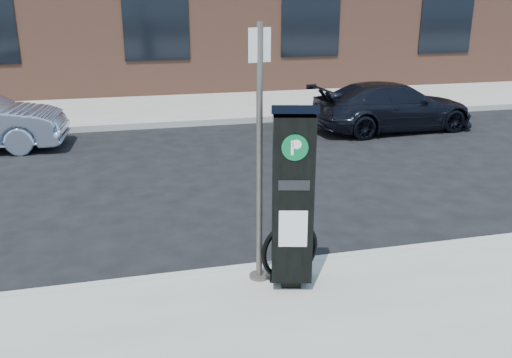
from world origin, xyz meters
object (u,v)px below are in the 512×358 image
object	(u,v)px
sign_pole	(259,160)
car_dark	(393,106)
bike_rack	(290,251)
parking_kiosk	(293,195)

from	to	relation	value
sign_pole	car_dark	distance (m)	8.45
sign_pole	bike_rack	size ratio (longest dim) A/B	3.99
sign_pole	bike_rack	bearing A→B (deg)	-34.21
parking_kiosk	bike_rack	world-z (taller)	parking_kiosk
parking_kiosk	sign_pole	bearing A→B (deg)	157.36
parking_kiosk	car_dark	world-z (taller)	parking_kiosk
parking_kiosk	bike_rack	distance (m)	0.69
car_dark	bike_rack	bearing A→B (deg)	141.35
bike_rack	car_dark	xyz separation A→B (m)	(4.76, 6.80, 0.10)
bike_rack	car_dark	size ratio (longest dim) A/B	0.17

